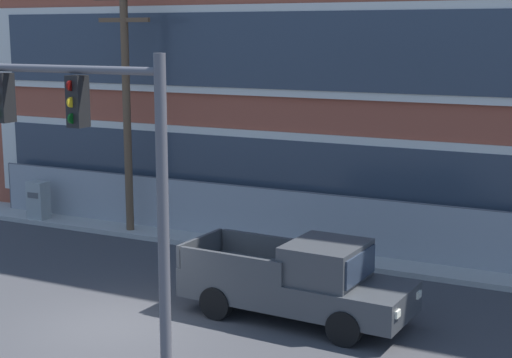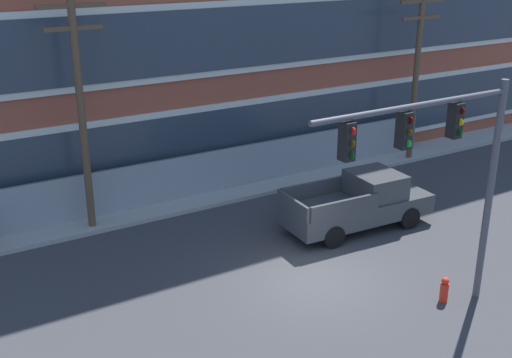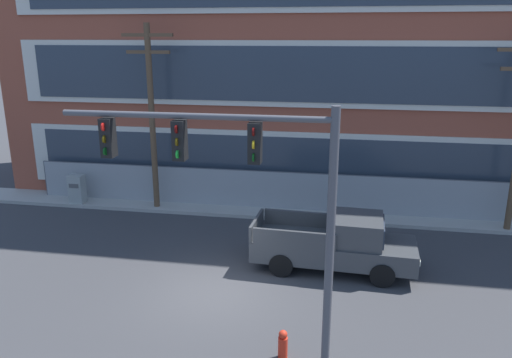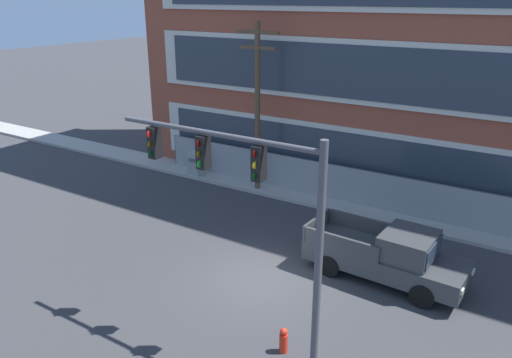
{
  "view_description": "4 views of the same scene",
  "coord_description": "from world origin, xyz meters",
  "px_view_note": "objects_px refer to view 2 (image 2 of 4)",
  "views": [
    {
      "loc": [
        10.69,
        -13.92,
        6.73
      ],
      "look_at": [
        1.37,
        4.63,
        2.82
      ],
      "focal_mm": 55.0,
      "sensor_mm": 36.0,
      "label": 1
    },
    {
      "loc": [
        -10.41,
        -13.85,
        9.77
      ],
      "look_at": [
        -0.2,
        3.08,
        2.37
      ],
      "focal_mm": 45.0,
      "sensor_mm": 36.0,
      "label": 2
    },
    {
      "loc": [
        3.69,
        -13.63,
        7.81
      ],
      "look_at": [
        0.9,
        2.22,
        3.14
      ],
      "focal_mm": 35.0,
      "sensor_mm": 36.0,
      "label": 3
    },
    {
      "loc": [
        7.91,
        -12.99,
        9.42
      ],
      "look_at": [
        -1.66,
        2.25,
        2.74
      ],
      "focal_mm": 35.0,
      "sensor_mm": 36.0,
      "label": 4
    }
  ],
  "objects_px": {
    "pickup_truck_dark_grey": "(360,203)",
    "fire_hydrant": "(444,290)",
    "traffic_signal_mast": "(444,154)",
    "utility_pole_midblock": "(416,69)",
    "utility_pole_near_corner": "(81,105)"
  },
  "relations": [
    {
      "from": "traffic_signal_mast",
      "to": "fire_hydrant",
      "type": "distance_m",
      "value": 4.42
    },
    {
      "from": "traffic_signal_mast",
      "to": "utility_pole_midblock",
      "type": "height_order",
      "value": "utility_pole_midblock"
    },
    {
      "from": "fire_hydrant",
      "to": "utility_pole_near_corner",
      "type": "bearing_deg",
      "value": 125.39
    },
    {
      "from": "pickup_truck_dark_grey",
      "to": "fire_hydrant",
      "type": "bearing_deg",
      "value": -103.01
    },
    {
      "from": "utility_pole_midblock",
      "to": "pickup_truck_dark_grey",
      "type": "bearing_deg",
      "value": -146.13
    },
    {
      "from": "utility_pole_near_corner",
      "to": "fire_hydrant",
      "type": "distance_m",
      "value": 12.97
    },
    {
      "from": "pickup_truck_dark_grey",
      "to": "fire_hydrant",
      "type": "relative_size",
      "value": 7.21
    },
    {
      "from": "fire_hydrant",
      "to": "utility_pole_midblock",
      "type": "bearing_deg",
      "value": 50.71
    },
    {
      "from": "traffic_signal_mast",
      "to": "utility_pole_near_corner",
      "type": "height_order",
      "value": "utility_pole_near_corner"
    },
    {
      "from": "traffic_signal_mast",
      "to": "fire_hydrant",
      "type": "relative_size",
      "value": 8.2
    },
    {
      "from": "utility_pole_midblock",
      "to": "fire_hydrant",
      "type": "bearing_deg",
      "value": -129.29
    },
    {
      "from": "pickup_truck_dark_grey",
      "to": "utility_pole_midblock",
      "type": "height_order",
      "value": "utility_pole_midblock"
    },
    {
      "from": "utility_pole_midblock",
      "to": "fire_hydrant",
      "type": "xyz_separation_m",
      "value": [
        -8.04,
        -9.83,
        -3.96
      ]
    },
    {
      "from": "pickup_truck_dark_grey",
      "to": "utility_pole_midblock",
      "type": "xyz_separation_m",
      "value": [
        6.83,
        4.59,
        3.4
      ]
    },
    {
      "from": "traffic_signal_mast",
      "to": "pickup_truck_dark_grey",
      "type": "relative_size",
      "value": 1.14
    }
  ]
}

